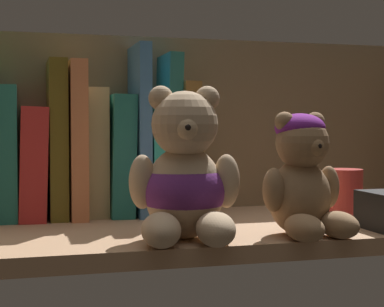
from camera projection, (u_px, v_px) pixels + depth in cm
name	position (u px, v px, depth cm)	size (l,w,h in cm)	color
shelf_board	(206.00, 232.00, 79.54)	(72.99, 29.81, 2.00)	#A87F5B
shelf_back_panel	(176.00, 130.00, 93.89)	(75.39, 1.20, 27.74)	#79694B
book_3	(7.00, 153.00, 84.12)	(2.79, 12.58, 17.80)	#216E65
book_4	(33.00, 163.00, 85.09)	(3.48, 13.52, 15.03)	#B82B2B
book_5	(57.00, 139.00, 85.81)	(2.39, 12.77, 21.37)	brown
book_6	(75.00, 140.00, 86.50)	(2.22, 14.24, 21.23)	#C9794C
book_7	(95.00, 152.00, 87.32)	(2.76, 9.36, 17.75)	tan
book_8	(118.00, 155.00, 88.21)	(3.17, 12.04, 16.81)	#1B665D
book_9	(137.00, 131.00, 88.78)	(1.68, 13.81, 23.77)	teal
book_10	(151.00, 155.00, 89.49)	(1.85, 13.39, 16.58)	teal
book_11	(166.00, 134.00, 89.94)	(1.95, 11.52, 22.66)	#22665E
book_12	(182.00, 148.00, 90.67)	(2.33, 13.23, 18.69)	brown
teddy_bear_larger	(185.00, 180.00, 68.03)	(12.59, 13.42, 16.98)	tan
teddy_bear_smaller	(303.00, 177.00, 70.80)	(10.52, 10.97, 14.17)	#93704C
pillar_candle	(344.00, 194.00, 83.60)	(4.98, 4.98, 6.74)	#C63833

